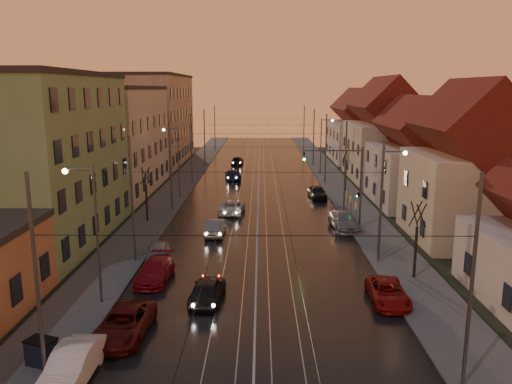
{
  "coord_description": "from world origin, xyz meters",
  "views": [
    {
      "loc": [
        0.28,
        -24.53,
        12.07
      ],
      "look_at": [
        -0.14,
        19.6,
        2.92
      ],
      "focal_mm": 35.0,
      "sensor_mm": 36.0,
      "label": 1
    }
  ],
  "objects_px": {
    "parked_left_0": "(72,366)",
    "street_lamp_1": "(385,193)",
    "driving_car_2": "(232,207)",
    "parked_left_1": "(124,323)",
    "street_lamp_0": "(91,221)",
    "parked_right_0": "(388,292)",
    "dumpster": "(42,353)",
    "traffic_light_mast": "(350,177)",
    "street_lamp_2": "(176,155)",
    "driving_car_1": "(215,227)",
    "driving_car_3": "(233,175)",
    "driving_car_0": "(207,289)",
    "parked_left_2": "(155,271)",
    "street_lamp_3": "(323,141)",
    "parked_left_3": "(158,253)",
    "driving_car_4": "(237,161)",
    "parked_right_2": "(317,192)",
    "parked_right_1": "(344,220)"
  },
  "relations": [
    {
      "from": "street_lamp_0",
      "to": "driving_car_3",
      "type": "height_order",
      "value": "street_lamp_0"
    },
    {
      "from": "driving_car_2",
      "to": "parked_left_1",
      "type": "xyz_separation_m",
      "value": [
        -3.92,
        -24.96,
        0.01
      ]
    },
    {
      "from": "street_lamp_1",
      "to": "street_lamp_2",
      "type": "bearing_deg",
      "value": 132.32
    },
    {
      "from": "street_lamp_0",
      "to": "street_lamp_3",
      "type": "height_order",
      "value": "same"
    },
    {
      "from": "traffic_light_mast",
      "to": "driving_car_3",
      "type": "bearing_deg",
      "value": 115.6
    },
    {
      "from": "street_lamp_2",
      "to": "parked_left_2",
      "type": "height_order",
      "value": "street_lamp_2"
    },
    {
      "from": "driving_car_2",
      "to": "parked_left_2",
      "type": "height_order",
      "value": "same"
    },
    {
      "from": "driving_car_2",
      "to": "parked_right_2",
      "type": "distance_m",
      "value": 11.49
    },
    {
      "from": "driving_car_1",
      "to": "parked_right_1",
      "type": "distance_m",
      "value": 11.31
    },
    {
      "from": "driving_car_0",
      "to": "driving_car_4",
      "type": "height_order",
      "value": "driving_car_0"
    },
    {
      "from": "street_lamp_1",
      "to": "driving_car_3",
      "type": "bearing_deg",
      "value": 111.49
    },
    {
      "from": "street_lamp_3",
      "to": "traffic_light_mast",
      "type": "xyz_separation_m",
      "value": [
        -1.11,
        -28.0,
        -0.29
      ]
    },
    {
      "from": "street_lamp_2",
      "to": "parked_left_1",
      "type": "distance_m",
      "value": 32.14
    },
    {
      "from": "driving_car_4",
      "to": "parked_right_2",
      "type": "relative_size",
      "value": 1.02
    },
    {
      "from": "street_lamp_3",
      "to": "driving_car_3",
      "type": "xyz_separation_m",
      "value": [
        -12.56,
        -4.1,
        -4.19
      ]
    },
    {
      "from": "traffic_light_mast",
      "to": "parked_left_3",
      "type": "distance_m",
      "value": 17.91
    },
    {
      "from": "street_lamp_0",
      "to": "parked_left_0",
      "type": "bearing_deg",
      "value": -78.93
    },
    {
      "from": "street_lamp_1",
      "to": "parked_left_3",
      "type": "xyz_separation_m",
      "value": [
        -16.11,
        -0.97,
        -4.21
      ]
    },
    {
      "from": "street_lamp_2",
      "to": "driving_car_3",
      "type": "distance_m",
      "value": 13.82
    },
    {
      "from": "street_lamp_3",
      "to": "parked_left_0",
      "type": "distance_m",
      "value": 54.48
    },
    {
      "from": "parked_right_2",
      "to": "driving_car_1",
      "type": "bearing_deg",
      "value": -130.7
    },
    {
      "from": "parked_left_0",
      "to": "traffic_light_mast",
      "type": "bearing_deg",
      "value": 57.82
    },
    {
      "from": "driving_car_2",
      "to": "parked_left_2",
      "type": "xyz_separation_m",
      "value": [
        -3.93,
        -17.61,
        -0.0
      ]
    },
    {
      "from": "street_lamp_3",
      "to": "traffic_light_mast",
      "type": "height_order",
      "value": "street_lamp_3"
    },
    {
      "from": "street_lamp_2",
      "to": "parked_right_0",
      "type": "bearing_deg",
      "value": -58.82
    },
    {
      "from": "driving_car_2",
      "to": "parked_right_0",
      "type": "bearing_deg",
      "value": 120.57
    },
    {
      "from": "driving_car_1",
      "to": "driving_car_3",
      "type": "distance_m",
      "value": 26.11
    },
    {
      "from": "street_lamp_2",
      "to": "driving_car_0",
      "type": "xyz_separation_m",
      "value": [
        6.32,
        -27.54,
        -4.16
      ]
    },
    {
      "from": "street_lamp_1",
      "to": "dumpster",
      "type": "bearing_deg",
      "value": -141.65
    },
    {
      "from": "traffic_light_mast",
      "to": "dumpster",
      "type": "distance_m",
      "value": 28.75
    },
    {
      "from": "driving_car_4",
      "to": "dumpster",
      "type": "height_order",
      "value": "driving_car_4"
    },
    {
      "from": "street_lamp_3",
      "to": "driving_car_0",
      "type": "relative_size",
      "value": 1.88
    },
    {
      "from": "parked_left_2",
      "to": "street_lamp_3",
      "type": "bearing_deg",
      "value": 71.51
    },
    {
      "from": "parked_left_2",
      "to": "parked_right_1",
      "type": "bearing_deg",
      "value": 43.67
    },
    {
      "from": "street_lamp_1",
      "to": "driving_car_2",
      "type": "height_order",
      "value": "street_lamp_1"
    },
    {
      "from": "street_lamp_0",
      "to": "parked_left_3",
      "type": "distance_m",
      "value": 8.46
    },
    {
      "from": "driving_car_3",
      "to": "parked_right_0",
      "type": "relative_size",
      "value": 1.1
    },
    {
      "from": "street_lamp_1",
      "to": "parked_right_1",
      "type": "xyz_separation_m",
      "value": [
        -1.5,
        7.86,
        -4.15
      ]
    },
    {
      "from": "driving_car_0",
      "to": "parked_left_0",
      "type": "bearing_deg",
      "value": 64.26
    },
    {
      "from": "street_lamp_1",
      "to": "parked_left_3",
      "type": "height_order",
      "value": "street_lamp_1"
    },
    {
      "from": "parked_right_2",
      "to": "parked_left_2",
      "type": "bearing_deg",
      "value": -123.55
    },
    {
      "from": "parked_left_1",
      "to": "driving_car_2",
      "type": "bearing_deg",
      "value": 84.16
    },
    {
      "from": "driving_car_2",
      "to": "parked_left_2",
      "type": "distance_m",
      "value": 18.04
    },
    {
      "from": "parked_right_0",
      "to": "dumpster",
      "type": "distance_m",
      "value": 18.34
    },
    {
      "from": "parked_left_0",
      "to": "street_lamp_1",
      "type": "bearing_deg",
      "value": 44.39
    },
    {
      "from": "street_lamp_0",
      "to": "parked_left_3",
      "type": "xyz_separation_m",
      "value": [
        2.1,
        7.03,
        -4.21
      ]
    },
    {
      "from": "parked_left_3",
      "to": "parked_right_0",
      "type": "relative_size",
      "value": 0.91
    },
    {
      "from": "street_lamp_1",
      "to": "driving_car_0",
      "type": "height_order",
      "value": "street_lamp_1"
    },
    {
      "from": "street_lamp_2",
      "to": "traffic_light_mast",
      "type": "bearing_deg",
      "value": -35.07
    },
    {
      "from": "street_lamp_1",
      "to": "parked_left_0",
      "type": "bearing_deg",
      "value": -136.79
    }
  ]
}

